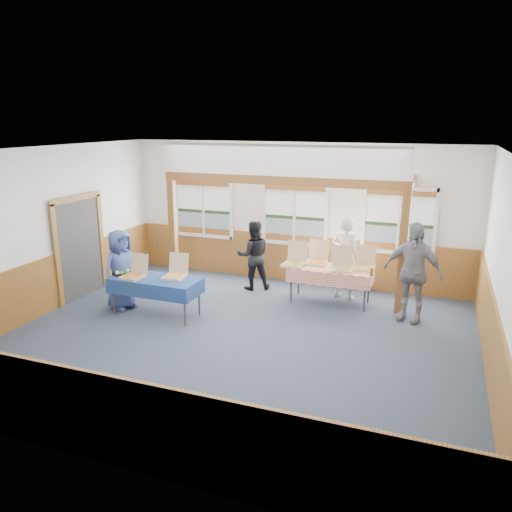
{
  "coord_description": "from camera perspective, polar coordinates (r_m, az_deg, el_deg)",
  "views": [
    {
      "loc": [
        3.09,
        -7.33,
        3.69
      ],
      "look_at": [
        -0.02,
        1.0,
        1.24
      ],
      "focal_mm": 35.0,
      "sensor_mm": 36.0,
      "label": 1
    }
  ],
  "objects": [
    {
      "name": "veggie_tray",
      "position": [
        10.1,
        -15.09,
        -1.82
      ],
      "size": [
        0.38,
        0.38,
        0.09
      ],
      "color": "black",
      "rests_on": "table_left"
    },
    {
      "name": "wall_left",
      "position": [
        10.41,
        -23.09,
        2.59
      ],
      "size": [
        0.0,
        8.0,
        8.0
      ],
      "primitive_type": "plane",
      "rotation": [
        1.57,
        0.0,
        1.57
      ],
      "color": "silver",
      "rests_on": "floor"
    },
    {
      "name": "woman_white",
      "position": [
        10.59,
        10.18,
        -0.16
      ],
      "size": [
        0.74,
        0.58,
        1.78
      ],
      "primitive_type": "imported",
      "rotation": [
        0.0,
        0.0,
        2.88
      ],
      "color": "silver",
      "rests_on": "floor"
    },
    {
      "name": "pizza_box_c",
      "position": [
        10.34,
        4.39,
        -0.7
      ],
      "size": [
        0.46,
        0.55,
        0.47
      ],
      "rotation": [
        0.0,
        0.0,
        -0.05
      ],
      "color": "tan",
      "rests_on": "table_right"
    },
    {
      "name": "wall_front",
      "position": [
        5.35,
        -17.12,
        -8.29
      ],
      "size": [
        8.0,
        0.0,
        8.0
      ],
      "primitive_type": "plane",
      "rotation": [
        -1.57,
        0.0,
        0.0
      ],
      "color": "silver",
      "rests_on": "floor"
    },
    {
      "name": "wainscot_front",
      "position": [
        5.85,
        -16.12,
        -17.67
      ],
      "size": [
        7.98,
        0.05,
        1.1
      ],
      "primitive_type": "cube",
      "color": "brown",
      "rests_on": "floor"
    },
    {
      "name": "wall_back",
      "position": [
        11.46,
        4.49,
        4.85
      ],
      "size": [
        8.0,
        0.0,
        8.0
      ],
      "primitive_type": "plane",
      "rotation": [
        1.57,
        0.0,
        0.0
      ],
      "color": "silver",
      "rests_on": "floor"
    },
    {
      "name": "pizza_box_f",
      "position": [
        10.29,
        12.25,
        -1.11
      ],
      "size": [
        0.42,
        0.51,
        0.45
      ],
      "rotation": [
        0.0,
        0.0,
        0.02
      ],
      "color": "tan",
      "rests_on": "table_right"
    },
    {
      "name": "floor",
      "position": [
        8.77,
        -2.2,
        -9.47
      ],
      "size": [
        8.0,
        8.0,
        0.0
      ],
      "primitive_type": "plane",
      "color": "#26313E",
      "rests_on": "ground"
    },
    {
      "name": "table_right",
      "position": [
        10.3,
        8.52,
        -1.66
      ],
      "size": [
        1.82,
        1.22,
        0.76
      ],
      "rotation": [
        0.0,
        0.0,
        -0.29
      ],
      "color": "#313131",
      "rests_on": "floor"
    },
    {
      "name": "man_blue",
      "position": [
        10.25,
        -15.17,
        -1.49
      ],
      "size": [
        0.73,
        0.91,
        1.61
      ],
      "primitive_type": "imported",
      "rotation": [
        0.0,
        0.0,
        1.26
      ],
      "color": "#3A4C93",
      "rests_on": "floor"
    },
    {
      "name": "pizza_box_b",
      "position": [
        9.65,
        -9.23,
        -2.07
      ],
      "size": [
        0.44,
        0.52,
        0.43
      ],
      "rotation": [
        0.0,
        0.0,
        0.1
      ],
      "color": "tan",
      "rests_on": "table_left"
    },
    {
      "name": "person_grey",
      "position": [
        9.69,
        17.44,
        -1.75
      ],
      "size": [
        1.2,
        0.76,
        1.89
      ],
      "primitive_type": "imported",
      "rotation": [
        0.0,
        0.0,
        -0.29
      ],
      "color": "gray",
      "rests_on": "floor"
    },
    {
      "name": "window_left",
      "position": [
        12.23,
        -6.02,
        5.86
      ],
      "size": [
        1.56,
        0.1,
        1.46
      ],
      "color": "white",
      "rests_on": "wall_back"
    },
    {
      "name": "window_right",
      "position": [
        11.0,
        16.05,
        4.28
      ],
      "size": [
        1.56,
        0.1,
        1.46
      ],
      "color": "white",
      "rests_on": "wall_back"
    },
    {
      "name": "pizza_box_d",
      "position": [
        10.52,
        6.91,
        -0.5
      ],
      "size": [
        0.44,
        0.53,
        0.46
      ],
      "rotation": [
        0.0,
        0.0,
        0.03
      ],
      "color": "tan",
      "rests_on": "table_right"
    },
    {
      "name": "woman_black",
      "position": [
        11.03,
        -0.3,
        0.08
      ],
      "size": [
        0.94,
        0.86,
        1.54
      ],
      "primitive_type": "imported",
      "rotation": [
        0.0,
        0.0,
        3.62
      ],
      "color": "black",
      "rests_on": "floor"
    },
    {
      "name": "pizza_box_a",
      "position": [
        9.81,
        -13.78,
        -2.03
      ],
      "size": [
        0.42,
        0.5,
        0.42
      ],
      "rotation": [
        0.0,
        0.0,
        -0.08
      ],
      "color": "tan",
      "rests_on": "table_left"
    },
    {
      "name": "post_right",
      "position": [
        9.96,
        16.41,
        0.31
      ],
      "size": [
        0.15,
        0.15,
        2.4
      ],
      "primitive_type": "cube",
      "color": "brown",
      "rests_on": "floor"
    },
    {
      "name": "ceiling",
      "position": [
        7.97,
        -2.44,
        11.89
      ],
      "size": [
        8.0,
        8.0,
        0.0
      ],
      "primitive_type": "plane",
      "rotation": [
        3.14,
        0.0,
        0.0
      ],
      "color": "white",
      "rests_on": "wall_back"
    },
    {
      "name": "post_left",
      "position": [
        11.41,
        -9.43,
        2.6
      ],
      "size": [
        0.15,
        0.15,
        2.4
      ],
      "primitive_type": "cube",
      "color": "brown",
      "rests_on": "floor"
    },
    {
      "name": "window_mid",
      "position": [
        11.4,
        4.44,
        5.21
      ],
      "size": [
        1.56,
        0.1,
        1.46
      ],
      "color": "white",
      "rests_on": "wall_back"
    },
    {
      "name": "wainscot_back",
      "position": [
        11.67,
        4.35,
        -0.24
      ],
      "size": [
        7.98,
        0.05,
        1.1
      ],
      "primitive_type": "cube",
      "color": "brown",
      "rests_on": "floor"
    },
    {
      "name": "wainscot_left",
      "position": [
        10.66,
        -22.4,
        -2.92
      ],
      "size": [
        0.05,
        6.98,
        1.1
      ],
      "primitive_type": "cube",
      "color": "brown",
      "rests_on": "floor"
    },
    {
      "name": "pizza_box_e",
      "position": [
        10.14,
        9.79,
        -1.22
      ],
      "size": [
        0.51,
        0.58,
        0.46
      ],
      "rotation": [
        0.0,
        0.0,
        0.2
      ],
      "color": "tan",
      "rests_on": "table_right"
    },
    {
      "name": "table_left",
      "position": [
        9.73,
        -11.44,
        -2.82
      ],
      "size": [
        1.75,
        0.81,
        0.76
      ],
      "rotation": [
        0.0,
        0.0,
        -0.03
      ],
      "color": "#313131",
      "rests_on": "floor"
    },
    {
      "name": "cased_opening",
      "position": [
        11.16,
        -19.52,
        0.83
      ],
      "size": [
        0.06,
        1.3,
        2.1
      ],
      "primitive_type": "cube",
      "color": "#313131",
      "rests_on": "wall_left"
    },
    {
      "name": "wall_right",
      "position": [
        7.68,
        26.43,
        -2.03
      ],
      "size": [
        0.0,
        8.0,
        8.0
      ],
      "primitive_type": "plane",
      "rotation": [
        1.57,
        0.0,
        -1.57
      ],
      "color": "silver",
      "rests_on": "floor"
    },
    {
      "name": "cross_beam",
      "position": [
        10.19,
        2.69,
        8.63
      ],
      "size": [
        5.15,
        0.18,
        0.18
      ],
      "primitive_type": "cube",
      "color": "brown",
      "rests_on": "post_left"
    },
    {
      "name": "wainscot_right",
      "position": [
        8.02,
        25.36,
        -9.2
      ],
      "size": [
        0.05,
        6.98,
        1.1
      ],
      "primitive_type": "cube",
      "color": "brown",
      "rests_on": "floor"
    },
    {
      "name": "drink_glass",
      "position": [
        9.89,
        13.06,
        -1.78
      ],
      "size": [
        0.07,
        0.07,
        0.15
      ],
      "primitive_type": "cylinder",
      "color": "brown",
      "rests_on": "table_right"
    }
  ]
}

